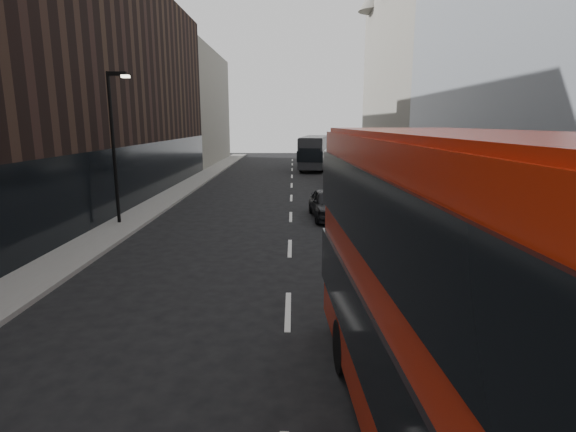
{
  "coord_description": "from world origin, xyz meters",
  "views": [
    {
      "loc": [
        0.13,
        -3.11,
        4.91
      ],
      "look_at": [
        -0.0,
        8.34,
        2.5
      ],
      "focal_mm": 28.0,
      "sensor_mm": 36.0,
      "label": 1
    }
  ],
  "objects_px": {
    "street_lamp": "(114,138)",
    "car_a": "(329,204)",
    "car_c": "(344,175)",
    "red_bus": "(517,334)",
    "grey_bus": "(314,152)",
    "car_b": "(351,206)"
  },
  "relations": [
    {
      "from": "red_bus",
      "to": "car_b",
      "type": "bearing_deg",
      "value": 85.06
    },
    {
      "from": "red_bus",
      "to": "car_b",
      "type": "relative_size",
      "value": 2.62
    },
    {
      "from": "grey_bus",
      "to": "car_c",
      "type": "xyz_separation_m",
      "value": [
        1.74,
        -12.65,
        -1.05
      ]
    },
    {
      "from": "car_a",
      "to": "car_c",
      "type": "relative_size",
      "value": 0.82
    },
    {
      "from": "red_bus",
      "to": "grey_bus",
      "type": "bearing_deg",
      "value": 86.92
    },
    {
      "from": "street_lamp",
      "to": "red_bus",
      "type": "height_order",
      "value": "street_lamp"
    },
    {
      "from": "street_lamp",
      "to": "car_a",
      "type": "distance_m",
      "value": 10.9
    },
    {
      "from": "street_lamp",
      "to": "car_b",
      "type": "xyz_separation_m",
      "value": [
        11.27,
        1.26,
        -3.43
      ]
    },
    {
      "from": "street_lamp",
      "to": "grey_bus",
      "type": "height_order",
      "value": "street_lamp"
    },
    {
      "from": "red_bus",
      "to": "car_a",
      "type": "relative_size",
      "value": 2.71
    },
    {
      "from": "red_bus",
      "to": "car_c",
      "type": "height_order",
      "value": "red_bus"
    },
    {
      "from": "street_lamp",
      "to": "car_b",
      "type": "height_order",
      "value": "street_lamp"
    },
    {
      "from": "red_bus",
      "to": "car_c",
      "type": "xyz_separation_m",
      "value": [
        1.54,
        30.78,
        -1.87
      ]
    },
    {
      "from": "street_lamp",
      "to": "car_a",
      "type": "xyz_separation_m",
      "value": [
        10.18,
        1.8,
        -3.43
      ]
    },
    {
      "from": "car_b",
      "to": "car_c",
      "type": "bearing_deg",
      "value": 83.28
    },
    {
      "from": "red_bus",
      "to": "street_lamp",
      "type": "bearing_deg",
      "value": 119.65
    },
    {
      "from": "street_lamp",
      "to": "car_b",
      "type": "bearing_deg",
      "value": 6.39
    },
    {
      "from": "street_lamp",
      "to": "car_c",
      "type": "distance_m",
      "value": 19.09
    },
    {
      "from": "street_lamp",
      "to": "car_c",
      "type": "bearing_deg",
      "value": 49.03
    },
    {
      "from": "grey_bus",
      "to": "car_a",
      "type": "relative_size",
      "value": 2.43
    },
    {
      "from": "car_a",
      "to": "car_b",
      "type": "bearing_deg",
      "value": -30.97
    },
    {
      "from": "car_a",
      "to": "street_lamp",
      "type": "bearing_deg",
      "value": -174.63
    }
  ]
}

